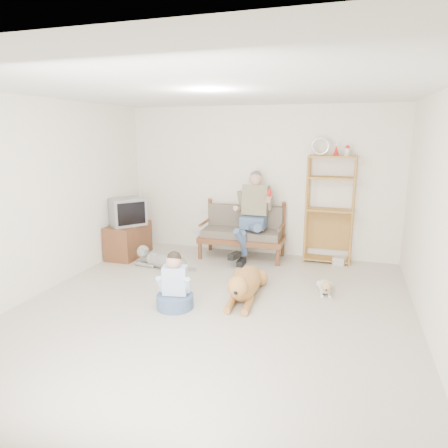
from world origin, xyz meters
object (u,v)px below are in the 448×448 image
(loveseat, at_px, (243,231))
(etagere, at_px, (329,209))
(golden_retriever, at_px, (245,284))
(tv_stand, at_px, (128,240))

(loveseat, relative_size, etagere, 0.70)
(loveseat, distance_m, golden_retriever, 1.88)
(etagere, relative_size, tv_stand, 2.39)
(etagere, height_order, golden_retriever, etagere)
(golden_retriever, bearing_deg, etagere, 59.41)
(etagere, distance_m, tv_stand, 3.65)
(etagere, xyz_separation_m, tv_stand, (-3.51, -0.75, -0.65))
(tv_stand, bearing_deg, etagere, 12.33)
(tv_stand, relative_size, golden_retriever, 0.58)
(tv_stand, xyz_separation_m, golden_retriever, (2.52, -1.19, -0.11))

